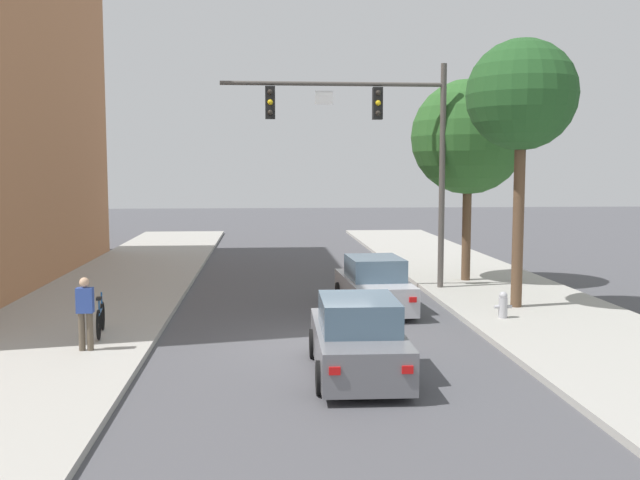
% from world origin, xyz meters
% --- Properties ---
extents(ground_plane, '(120.00, 120.00, 0.00)m').
position_xyz_m(ground_plane, '(0.00, 0.00, 0.00)').
color(ground_plane, '#4C4C51').
extents(sidewalk_left, '(5.00, 60.00, 0.15)m').
position_xyz_m(sidewalk_left, '(-6.50, 0.00, 0.07)').
color(sidewalk_left, '#A8A59E').
rests_on(sidewalk_left, ground).
extents(sidewalk_right, '(5.00, 60.00, 0.15)m').
position_xyz_m(sidewalk_right, '(6.50, 0.00, 0.07)').
color(sidewalk_right, '#A8A59E').
rests_on(sidewalk_right, ground).
extents(traffic_signal_mast, '(7.48, 0.38, 7.50)m').
position_xyz_m(traffic_signal_mast, '(2.45, 7.17, 5.38)').
color(traffic_signal_mast, '#514C47').
rests_on(traffic_signal_mast, sidewalk_right).
extents(car_lead_silver, '(1.99, 4.31, 1.60)m').
position_xyz_m(car_lead_silver, '(1.83, 4.14, 0.72)').
color(car_lead_silver, '#B7B7BC').
rests_on(car_lead_silver, ground).
extents(car_following_grey, '(1.89, 4.27, 1.60)m').
position_xyz_m(car_following_grey, '(0.49, -2.41, 0.72)').
color(car_following_grey, slate).
rests_on(car_following_grey, ground).
extents(pedestrian_sidewalk_left_walker, '(0.36, 0.22, 1.64)m').
position_xyz_m(pedestrian_sidewalk_left_walker, '(-5.35, -0.59, 1.06)').
color(pedestrian_sidewalk_left_walker, brown).
rests_on(pedestrian_sidewalk_left_walker, sidewalk_left).
extents(bicycle_leaning, '(0.29, 1.76, 0.98)m').
position_xyz_m(bicycle_leaning, '(-5.37, 0.90, 0.54)').
color(bicycle_leaning, black).
rests_on(bicycle_leaning, sidewalk_left).
extents(fire_hydrant, '(0.48, 0.24, 0.72)m').
position_xyz_m(fire_hydrant, '(5.05, 2.08, 0.51)').
color(fire_hydrant, '#B2B2B7').
rests_on(fire_hydrant, sidewalk_right).
extents(street_tree_nearest, '(3.16, 3.16, 7.71)m').
position_xyz_m(street_tree_nearest, '(5.96, 3.60, 6.22)').
color(street_tree_nearest, brown).
rests_on(street_tree_nearest, sidewalk_right).
extents(street_tree_second, '(4.09, 4.09, 7.20)m').
position_xyz_m(street_tree_second, '(5.91, 8.68, 5.29)').
color(street_tree_second, brown).
rests_on(street_tree_second, sidewalk_right).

